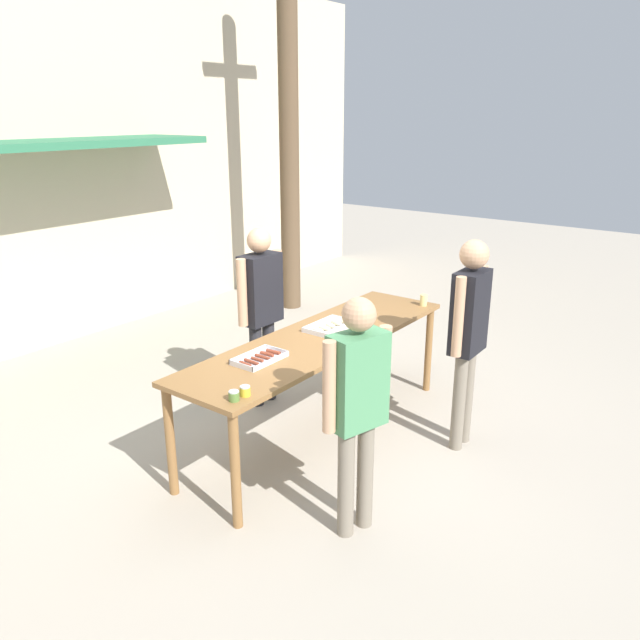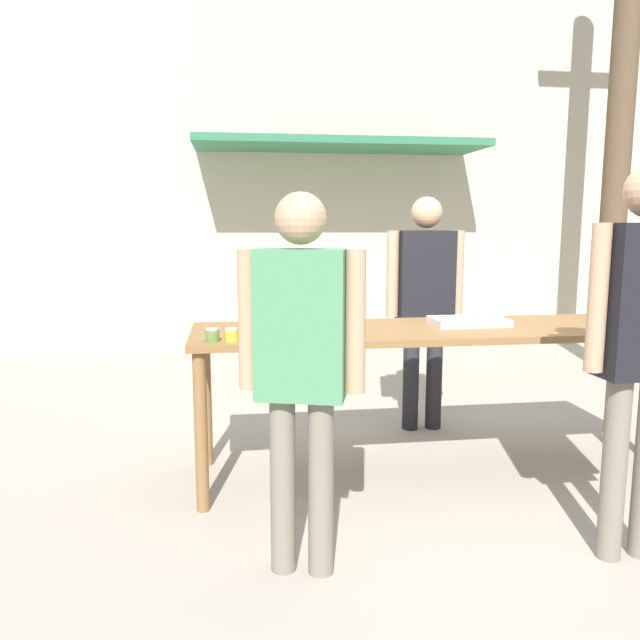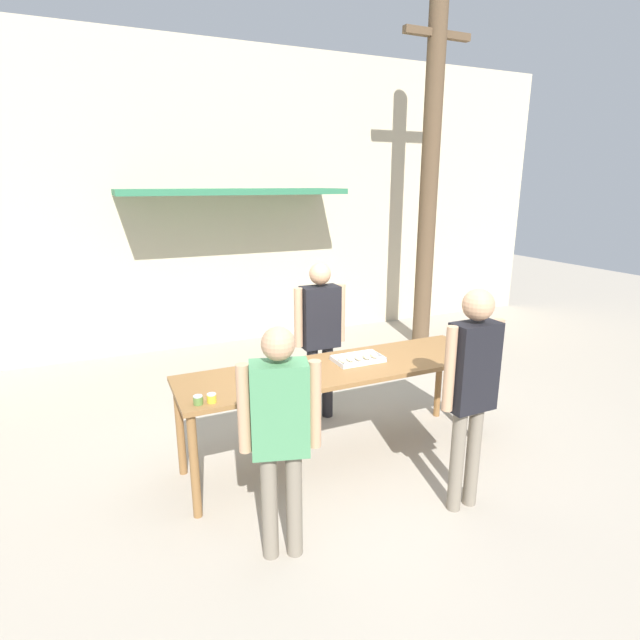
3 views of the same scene
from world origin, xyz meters
name	(u,v)px [view 2 (image 2 of 3)]	position (x,y,z in m)	size (l,w,h in m)	color
ground_plane	(432,472)	(0.00, 0.00, 0.00)	(24.00, 24.00, 0.00)	#A39989
building_facade_back	(332,163)	(0.00, 3.98, 2.26)	(12.00, 1.11, 4.50)	beige
serving_table	(436,342)	(0.00, 0.00, 0.83)	(2.92, 0.79, 0.92)	brown
food_tray_sausages	(320,326)	(-0.70, 0.06, 0.93)	(0.41, 0.25, 0.04)	silver
food_tray_buns	(470,322)	(0.23, 0.06, 0.94)	(0.46, 0.28, 0.06)	silver
condiment_jar_mustard	(212,335)	(-1.32, -0.28, 0.95)	(0.07, 0.07, 0.07)	#567A38
condiment_jar_ketchup	(232,335)	(-1.22, -0.29, 0.95)	(0.07, 0.07, 0.07)	gold
person_server_behind_table	(425,292)	(0.19, 0.84, 1.04)	(0.58, 0.23, 1.73)	#232328
person_customer_holding_hotdog	(301,351)	(-0.93, -0.99, 1.00)	(0.53, 0.30, 1.67)	#756B5B
utility_pole	(620,116)	(2.80, 2.62, 2.63)	(1.10, 0.27, 5.15)	brown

